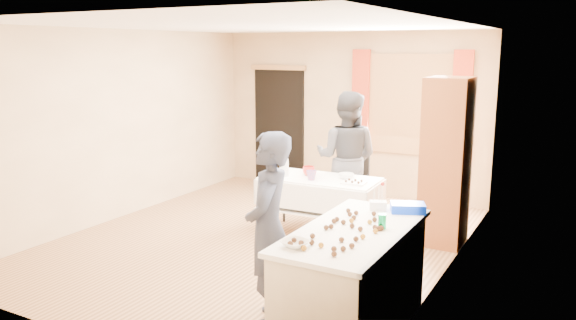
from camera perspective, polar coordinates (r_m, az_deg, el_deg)
The scene contains 29 objects.
floor at distance 7.06m, azimuth -2.80°, elevation -8.19°, with size 4.50×5.50×0.02m, color #9E7047.
ceiling at distance 6.66m, azimuth -3.02°, elevation 13.58°, with size 4.50×5.50×0.02m, color white.
wall_back at distance 9.17m, azimuth 6.27°, elevation 4.70°, with size 4.50×0.02×2.60m, color tan.
wall_front at distance 4.67m, azimuth -21.10°, elevation -2.39°, with size 4.50×0.02×2.60m, color tan.
wall_left at distance 8.15m, azimuth -16.56°, elevation 3.47°, with size 0.02×5.50×2.60m, color tan.
wall_right at distance 5.88m, azimuth 16.15°, elevation 0.62°, with size 0.02×5.50×2.60m, color tan.
window_frame at distance 8.78m, azimuth 12.24°, elevation 5.53°, with size 1.32×0.06×1.52m, color olive.
window_pane at distance 8.76m, azimuth 12.21°, elevation 5.52°, with size 1.20×0.02×1.40m, color white.
curtain_left at distance 8.99m, azimuth 7.37°, elevation 5.82°, with size 0.28×0.06×1.65m, color #A9341C.
curtain_right at distance 8.54m, azimuth 17.17°, elevation 5.13°, with size 0.28×0.06×1.65m, color #A9341C.
doorway at distance 9.76m, azimuth -0.90°, elevation 3.39°, with size 0.95×0.04×2.00m, color black.
door_lintel at distance 9.64m, azimuth -1.01°, elevation 9.38°, with size 1.05×0.06×0.08m, color olive.
cabinet at distance 6.96m, azimuth 15.76°, elevation -0.19°, with size 0.50×0.60×2.02m, color brown.
counter at distance 4.76m, azimuth 6.63°, elevation -12.21°, with size 0.79×1.67×0.91m.
party_table at distance 7.11m, azimuth 3.26°, elevation -4.19°, with size 1.52×0.83×0.75m.
chair at distance 7.97m, azimuth 6.23°, elevation -3.43°, with size 0.45×0.45×1.09m.
girl at distance 4.80m, azimuth -1.99°, elevation -7.02°, with size 0.58×0.71×1.67m, color #252A3F.
woman at distance 7.59m, azimuth 5.96°, elevation 0.23°, with size 0.95×0.79×1.79m, color black.
soda_can at distance 4.62m, azimuth 9.54°, elevation -6.17°, with size 0.07×0.07×0.12m, color #08874A.
mixing_bowl at distance 4.17m, azimuth 0.72°, elevation -8.48°, with size 0.24×0.24×0.05m, color white.
foam_block at distance 5.14m, azimuth 9.12°, elevation -4.59°, with size 0.15×0.10×0.08m, color white.
blue_basket at distance 5.12m, azimuth 12.08°, elevation -4.75°, with size 0.30×0.20×0.08m, color #0836F9.
pitcher at distance 7.09m, azimuth -0.39°, elevation -0.77°, with size 0.11×0.11×0.22m, color silver.
cup_red at distance 7.14m, azimuth 2.12°, elevation -1.11°, with size 0.19×0.19×0.12m, color red.
cup_rainbow at distance 6.90m, azimuth 2.39°, elevation -1.56°, with size 0.16×0.16×0.12m, color red.
small_bowl at distance 7.03m, azimuth 5.93°, elevation -1.62°, with size 0.21×0.21×0.06m, color white.
pastry_tray at distance 6.76m, azimuth 6.69°, elevation -2.33°, with size 0.28×0.20×0.02m, color white.
bottle at distance 7.41m, azimuth -0.40°, elevation -0.36°, with size 0.10×0.10×0.19m, color white.
cake_balls at distance 4.49m, azimuth 5.83°, elevation -7.12°, with size 0.52×1.10×0.04m.
Camera 1 is at (3.52, -5.64, 2.35)m, focal length 35.00 mm.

